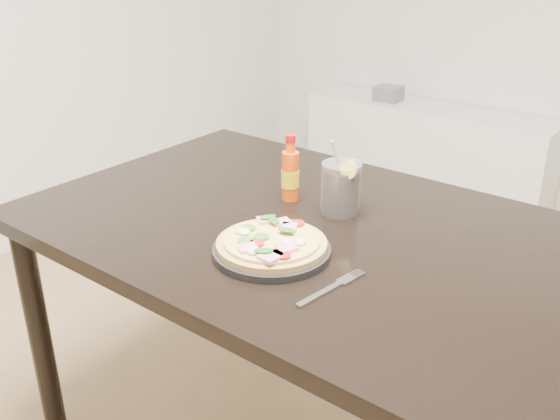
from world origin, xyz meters
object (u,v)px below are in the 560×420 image
Objects in this scene: dining_table at (310,255)px; pizza at (271,243)px; plate at (272,251)px; fork at (333,287)px; media_console at (425,150)px; cola_cup at (341,189)px; hot_sauce_bottle at (290,174)px.

pizza is (0.02, -0.18, 0.11)m from dining_table.
plate is at bearing -83.49° from dining_table.
pizza is 1.28× the size of fork.
pizza is at bearing -73.20° from media_console.
pizza reaches higher than plate.
plate reaches higher than media_console.
plate is 1.37× the size of cola_cup.
cola_cup reaches higher than dining_table.
media_console is at bearing 108.93° from cola_cup.
media_console is (-0.68, 2.24, -0.51)m from plate.
plate is 0.28m from cola_cup.
cola_cup is 0.13× the size of media_console.
cola_cup reaches higher than pizza.
fork is 2.49m from media_console.
media_console is (-0.53, 1.98, -0.57)m from hot_sauce_bottle.
fork is (0.19, -0.04, -0.01)m from plate.
hot_sauce_bottle is (-0.15, 0.27, 0.06)m from plate.
plate reaches higher than fork.
pizza is 0.31m from hot_sauce_bottle.
plate is 1.07× the size of pizza.
pizza is at bearing -87.05° from plate.
dining_table is 0.20m from plate.
media_console is (-0.66, 2.07, -0.42)m from dining_table.
hot_sauce_bottle is 0.15m from cola_cup.
fork reaches higher than dining_table.
pizza is at bearing -89.25° from cola_cup.
fork reaches higher than media_console.
dining_table is 0.18m from cola_cup.
cola_cup is at bearing 90.75° from pizza.
pizza is at bearing -83.53° from dining_table.
hot_sauce_bottle is 2.12m from media_console.
pizza is (0.00, -0.00, 0.02)m from plate.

